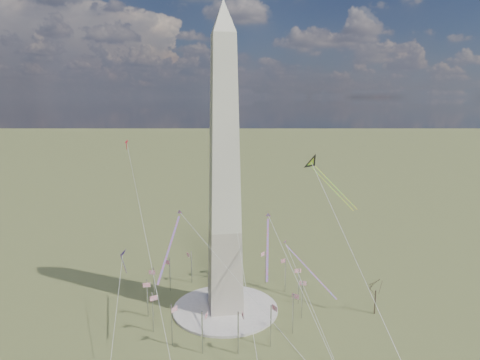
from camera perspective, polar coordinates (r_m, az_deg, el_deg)
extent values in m
plane|color=brown|center=(153.44, -1.96, -16.91)|extent=(2000.00, 2000.00, 0.00)
cylinder|color=beige|center=(153.26, -1.96, -16.78)|extent=(36.00, 36.00, 0.80)
pyramid|color=beige|center=(137.76, -2.24, 21.02)|extent=(9.90, 9.90, 10.00)
cylinder|color=#BBBEC2|center=(155.86, 7.82, -13.88)|extent=(0.36, 0.36, 13.00)
cube|color=red|center=(154.86, 7.72, -11.91)|extent=(2.40, 0.08, 1.50)
cylinder|color=#BBBEC2|center=(163.99, 6.07, -12.54)|extent=(0.36, 0.36, 13.00)
cube|color=red|center=(162.90, 5.82, -10.68)|extent=(2.25, 0.99, 1.50)
cylinder|color=#BBBEC2|center=(170.15, 3.41, -11.60)|extent=(0.36, 0.36, 13.00)
cube|color=red|center=(168.83, 3.05, -9.84)|extent=(1.75, 1.75, 1.50)
cylinder|color=#BBBEC2|center=(173.65, 0.21, -11.10)|extent=(0.36, 0.36, 13.00)
cube|color=red|center=(171.99, -0.22, -9.43)|extent=(0.99, 2.25, 1.50)
cylinder|color=#BBBEC2|center=(174.12, -3.19, -11.05)|extent=(0.36, 0.36, 13.00)
cube|color=red|center=(172.07, -3.65, -9.44)|extent=(0.08, 2.40, 1.50)
cylinder|color=#BBBEC2|center=(171.52, -6.48, -11.46)|extent=(0.36, 0.36, 13.00)
cube|color=red|center=(169.05, -6.92, -9.88)|extent=(0.99, 2.25, 1.50)
cylinder|color=#BBBEC2|center=(166.10, -9.33, -12.31)|extent=(0.36, 0.36, 13.00)
cube|color=red|center=(163.24, -9.71, -10.74)|extent=(1.75, 1.75, 1.50)
cylinder|color=#BBBEC2|center=(158.48, -11.38, -13.57)|extent=(0.36, 0.36, 13.00)
cube|color=red|center=(155.28, -11.65, -11.97)|extent=(2.25, 0.99, 1.50)
cylinder|color=#BBBEC2|center=(149.56, -12.25, -15.16)|extent=(0.36, 0.36, 13.00)
cube|color=red|center=(146.14, -12.35, -13.51)|extent=(2.40, 0.08, 1.50)
cylinder|color=#BBBEC2|center=(140.60, -11.56, -16.92)|extent=(0.36, 0.36, 13.00)
cube|color=red|center=(137.12, -11.45, -15.18)|extent=(2.25, 0.99, 1.50)
cylinder|color=#BBBEC2|center=(133.08, -9.10, -18.54)|extent=(0.36, 0.36, 13.00)
cube|color=red|center=(129.75, -8.74, -16.68)|extent=(1.75, 1.75, 1.50)
cylinder|color=#BBBEC2|center=(128.48, -5.05, -19.59)|extent=(0.36, 0.36, 13.00)
cube|color=red|center=(125.52, -4.50, -17.59)|extent=(0.99, 2.25, 1.50)
cylinder|color=#BBBEC2|center=(127.84, -0.25, -19.72)|extent=(0.36, 0.36, 13.00)
cube|color=red|center=(125.42, 0.36, -17.58)|extent=(0.08, 2.40, 1.50)
cylinder|color=#BBBEC2|center=(131.31, 4.12, -18.85)|extent=(0.36, 0.36, 13.00)
cube|color=red|center=(129.46, 4.64, -16.65)|extent=(0.99, 2.25, 1.50)
cylinder|color=#BBBEC2|center=(138.10, 7.09, -17.31)|extent=(0.36, 0.36, 13.00)
cube|color=red|center=(136.71, 7.41, -15.13)|extent=(1.75, 1.75, 1.50)
cylinder|color=#BBBEC2|center=(146.78, 8.28, -15.54)|extent=(0.36, 0.36, 13.00)
cube|color=red|center=(145.69, 8.38, -13.45)|extent=(2.25, 0.99, 1.50)
cylinder|color=#433128|center=(155.79, 17.56, -15.26)|extent=(0.41, 0.41, 8.42)
cube|color=#F5A30C|center=(150.79, 12.62, -0.92)|extent=(10.09, 15.21, 12.51)
cube|color=#F5A30C|center=(148.94, 12.12, -1.04)|extent=(10.09, 15.21, 12.51)
cube|color=#35186C|center=(149.95, -15.34, -9.40)|extent=(1.80, 2.81, 2.24)
cube|color=red|center=(151.25, -15.27, -10.71)|extent=(1.62, 2.61, 7.73)
cube|color=red|center=(126.91, 3.69, -9.07)|extent=(5.37, 19.19, 12.30)
cube|color=red|center=(129.81, -9.43, -8.94)|extent=(7.54, 20.68, 13.55)
cube|color=red|center=(157.46, 9.38, -11.92)|extent=(13.48, 18.40, 13.93)
cube|color=red|center=(172.75, -14.89, 4.96)|extent=(1.41, 1.26, 1.41)
cube|color=red|center=(172.91, -14.87, 4.45)|extent=(0.26, 1.21, 3.21)
cube|color=white|center=(186.96, -2.91, 8.91)|extent=(1.52, 1.49, 1.59)
cube|color=white|center=(187.03, -2.90, 8.38)|extent=(0.32, 1.37, 3.63)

